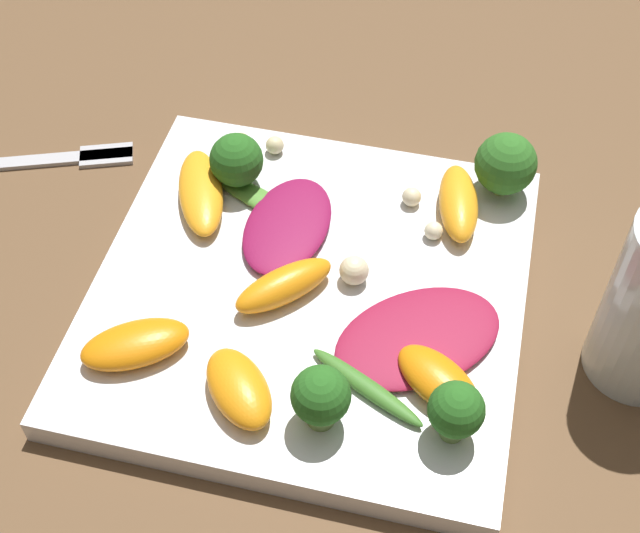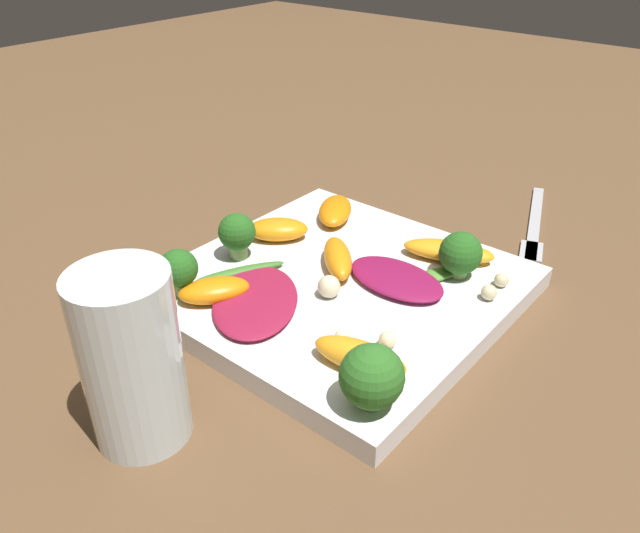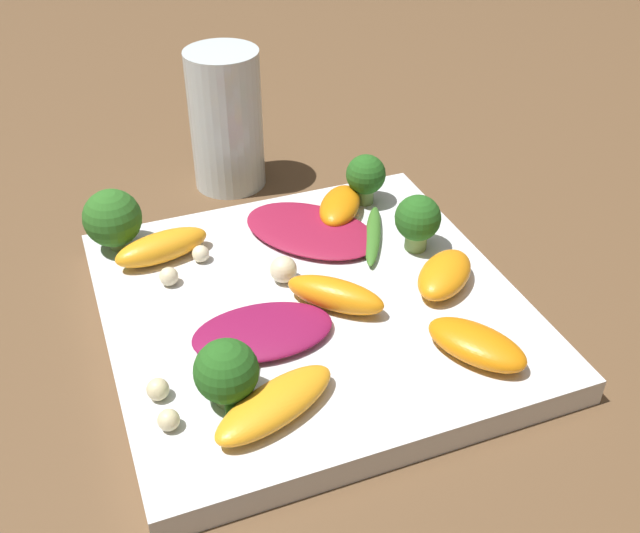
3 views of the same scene
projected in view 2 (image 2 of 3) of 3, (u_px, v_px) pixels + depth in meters
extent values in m
plane|color=brown|center=(338.00, 297.00, 0.54)|extent=(2.40, 2.40, 0.00)
cube|color=white|center=(339.00, 288.00, 0.53)|extent=(0.27, 0.27, 0.02)
cylinder|color=silver|center=(133.00, 360.00, 0.37)|extent=(0.06, 0.06, 0.12)
cube|color=#B2B2B7|center=(535.00, 220.00, 0.65)|extent=(0.17, 0.07, 0.01)
cube|color=#B2B2B7|center=(531.00, 250.00, 0.60)|extent=(0.04, 0.03, 0.01)
ellipsoid|color=maroon|center=(255.00, 300.00, 0.49)|extent=(0.12, 0.12, 0.01)
ellipsoid|color=maroon|center=(396.00, 278.00, 0.52)|extent=(0.06, 0.09, 0.01)
ellipsoid|color=orange|center=(214.00, 290.00, 0.50)|extent=(0.06, 0.06, 0.02)
ellipsoid|color=orange|center=(360.00, 356.00, 0.42)|extent=(0.04, 0.07, 0.02)
ellipsoid|color=orange|center=(335.00, 211.00, 0.62)|extent=(0.07, 0.06, 0.02)
ellipsoid|color=orange|center=(278.00, 229.00, 0.58)|extent=(0.06, 0.06, 0.02)
ellipsoid|color=orange|center=(338.00, 258.00, 0.54)|extent=(0.06, 0.06, 0.02)
ellipsoid|color=orange|center=(448.00, 251.00, 0.55)|extent=(0.06, 0.09, 0.02)
cylinder|color=#7A9E51|center=(238.00, 249.00, 0.55)|extent=(0.02, 0.02, 0.02)
sphere|color=#26601E|center=(237.00, 232.00, 0.55)|extent=(0.03, 0.03, 0.03)
cylinder|color=#7A9E51|center=(181.00, 286.00, 0.50)|extent=(0.01, 0.01, 0.02)
sphere|color=#26601E|center=(179.00, 268.00, 0.49)|extent=(0.03, 0.03, 0.03)
cylinder|color=#84AD5B|center=(371.00, 398.00, 0.39)|extent=(0.01, 0.01, 0.01)
sphere|color=#2D6B23|center=(372.00, 376.00, 0.38)|extent=(0.04, 0.04, 0.04)
cylinder|color=#7A9E51|center=(458.00, 270.00, 0.53)|extent=(0.02, 0.02, 0.01)
sphere|color=#26601E|center=(461.00, 253.00, 0.52)|extent=(0.04, 0.04, 0.04)
ellipsoid|color=#3D7528|center=(240.00, 272.00, 0.53)|extent=(0.08, 0.05, 0.01)
ellipsoid|color=#518E33|center=(432.00, 276.00, 0.53)|extent=(0.09, 0.05, 0.01)
sphere|color=beige|center=(388.00, 340.00, 0.45)|extent=(0.01, 0.01, 0.01)
sphere|color=beige|center=(502.00, 280.00, 0.51)|extent=(0.01, 0.01, 0.01)
sphere|color=beige|center=(342.00, 338.00, 0.45)|extent=(0.01, 0.01, 0.01)
sphere|color=beige|center=(329.00, 287.00, 0.50)|extent=(0.02, 0.02, 0.02)
sphere|color=beige|center=(489.00, 293.00, 0.50)|extent=(0.01, 0.01, 0.01)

